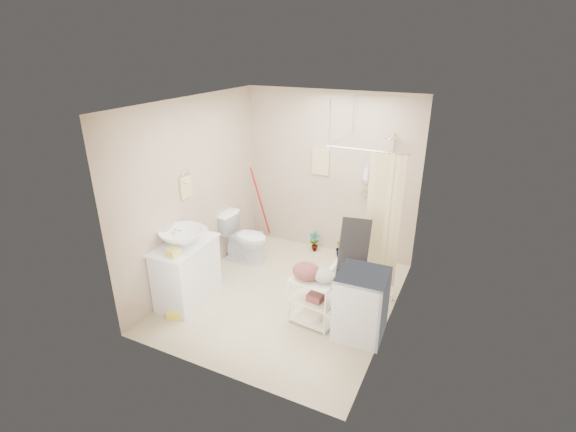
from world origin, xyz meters
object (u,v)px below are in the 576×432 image
(toilet, at_px, (245,237))
(washing_machine, at_px, (361,304))
(vanity, at_px, (187,272))
(laundry_rack, at_px, (312,297))

(toilet, distance_m, washing_machine, 2.39)
(vanity, distance_m, washing_machine, 2.32)
(washing_machine, height_order, laundry_rack, washing_machine)
(toilet, bearing_deg, laundry_rack, -122.87)
(vanity, bearing_deg, toilet, 81.89)
(toilet, distance_m, laundry_rack, 1.90)
(laundry_rack, bearing_deg, vanity, -165.66)
(toilet, relative_size, laundry_rack, 1.06)
(vanity, relative_size, laundry_rack, 1.28)
(washing_machine, xyz_separation_m, laundry_rack, (-0.59, -0.06, -0.04))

